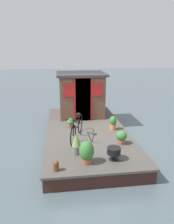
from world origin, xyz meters
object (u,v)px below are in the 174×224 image
object	(u,v)px
potted_plant_thyme	(87,152)
potted_plant_succulent	(121,137)
houseboat_cabin	(81,94)
potted_plant_mint	(70,123)
mooring_bollard	(56,165)
charcoal_grill	(114,151)
potted_plant_fern	(113,123)
potted_plant_lavender	(77,144)
bicycle	(77,128)

from	to	relation	value
potted_plant_thyme	potted_plant_succulent	size ratio (longest dim) A/B	1.47
houseboat_cabin	potted_plant_mint	size ratio (longest dim) A/B	5.68
mooring_bollard	houseboat_cabin	bearing A→B (deg)	-13.49
potted_plant_thyme	charcoal_grill	bearing A→B (deg)	-83.95
potted_plant_thyme	mooring_bollard	bearing A→B (deg)	108.81
potted_plant_mint	potted_plant_fern	world-z (taller)	potted_plant_fern
potted_plant_succulent	potted_plant_lavender	distance (m)	1.47
potted_plant_fern	charcoal_grill	distance (m)	2.16
potted_plant_succulent	potted_plant_mint	bearing A→B (deg)	42.83
potted_plant_succulent	mooring_bollard	world-z (taller)	potted_plant_succulent
bicycle	potted_plant_mint	distance (m)	1.07
potted_plant_fern	potted_plant_lavender	world-z (taller)	potted_plant_lavender
potted_plant_succulent	charcoal_grill	size ratio (longest dim) A/B	1.15
potted_plant_succulent	potted_plant_lavender	xyz separation A→B (m)	(-0.46, 1.40, 0.08)
houseboat_cabin	potted_plant_fern	distance (m)	2.27
potted_plant_thyme	potted_plant_fern	bearing A→B (deg)	-29.42
potted_plant_fern	mooring_bollard	distance (m)	3.15
houseboat_cabin	bicycle	xyz separation A→B (m)	(-2.62, 0.41, -0.55)
potted_plant_succulent	charcoal_grill	distance (m)	1.03
houseboat_cabin	potted_plant_fern	size ratio (longest dim) A/B	3.99
houseboat_cabin	potted_plant_succulent	size ratio (longest dim) A/B	4.94
houseboat_cabin	charcoal_grill	world-z (taller)	houseboat_cabin
houseboat_cabin	bicycle	world-z (taller)	houseboat_cabin
potted_plant_lavender	charcoal_grill	xyz separation A→B (m)	(-0.46, -0.93, -0.06)
potted_plant_succulent	mooring_bollard	distance (m)	2.32
potted_plant_succulent	mooring_bollard	size ratio (longest dim) A/B	1.56
potted_plant_thyme	mooring_bollard	world-z (taller)	potted_plant_thyme
bicycle	charcoal_grill	bearing A→B (deg)	-150.17
potted_plant_succulent	bicycle	bearing A→B (deg)	67.86
houseboat_cabin	potted_plant_lavender	xyz separation A→B (m)	(-3.60, 0.50, -0.63)
bicycle	potted_plant_lavender	bearing A→B (deg)	174.46
potted_plant_fern	charcoal_grill	xyz separation A→B (m)	(-2.10, 0.51, -0.02)
potted_plant_lavender	potted_plant_fern	bearing A→B (deg)	-41.18
houseboat_cabin	mooring_bollard	distance (m)	4.59
potted_plant_thyme	potted_plant_lavender	xyz separation A→B (m)	(0.54, 0.21, -0.00)
mooring_bollard	potted_plant_succulent	bearing A→B (deg)	-57.31
bicycle	potted_plant_lavender	size ratio (longest dim) A/B	2.72
potted_plant_succulent	mooring_bollard	xyz separation A→B (m)	(-1.25, 1.95, -0.08)
houseboat_cabin	potted_plant_thyme	bearing A→B (deg)	175.92
houseboat_cabin	potted_plant_fern	xyz separation A→B (m)	(-1.96, -0.93, -0.67)
potted_plant_fern	charcoal_grill	world-z (taller)	potted_plant_fern
potted_plant_lavender	houseboat_cabin	bearing A→B (deg)	-7.93
houseboat_cabin	potted_plant_fern	bearing A→B (deg)	-154.56
mooring_bollard	potted_plant_lavender	bearing A→B (deg)	-34.79
bicycle	potted_plant_succulent	distance (m)	1.42
potted_plant_thyme	charcoal_grill	distance (m)	0.73
bicycle	potted_plant_thyme	bearing A→B (deg)	-175.84
charcoal_grill	potted_plant_succulent	bearing A→B (deg)	-27.26
bicycle	charcoal_grill	size ratio (longest dim) A/B	4.78
potted_plant_lavender	mooring_bollard	bearing A→B (deg)	145.21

